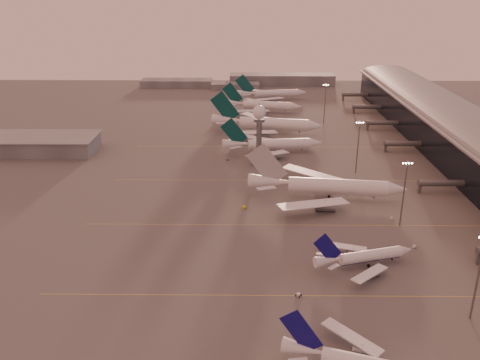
{
  "coord_description": "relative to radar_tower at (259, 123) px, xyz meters",
  "views": [
    {
      "loc": [
        -1.58,
        -112.2,
        82.7
      ],
      "look_at": [
        -3.59,
        77.35,
        8.91
      ],
      "focal_mm": 38.0,
      "sensor_mm": 36.0,
      "label": 1
    }
  ],
  "objects": [
    {
      "name": "ground",
      "position": [
        -5.0,
        -120.0,
        -20.95
      ],
      "size": [
        700.0,
        700.0,
        0.0
      ],
      "primitive_type": "plane",
      "color": "#585555",
      "rests_on": "ground"
    },
    {
      "name": "taxiway_markings",
      "position": [
        25.0,
        -64.0,
        -20.94
      ],
      "size": [
        180.0,
        185.25,
        0.02
      ],
      "color": "gold",
      "rests_on": "ground"
    },
    {
      "name": "hangar",
      "position": [
        -125.0,
        20.0,
        -16.63
      ],
      "size": [
        82.0,
        27.0,
        8.5
      ],
      "color": "slate",
      "rests_on": "ground"
    },
    {
      "name": "radar_tower",
      "position": [
        0.0,
        0.0,
        0.0
      ],
      "size": [
        6.4,
        6.4,
        31.1
      ],
      "color": "#585B60",
      "rests_on": "ground"
    },
    {
      "name": "mast_a",
      "position": [
        53.0,
        -120.0,
        -7.21
      ],
      "size": [
        3.6,
        0.56,
        25.0
      ],
      "color": "#585B60",
      "rests_on": "ground"
    },
    {
      "name": "mast_b",
      "position": [
        50.0,
        -65.0,
        -7.21
      ],
      "size": [
        3.6,
        0.56,
        25.0
      ],
      "color": "#585B60",
      "rests_on": "ground"
    },
    {
      "name": "mast_c",
      "position": [
        45.0,
        -10.0,
        -7.21
      ],
      "size": [
        3.6,
        0.56,
        25.0
      ],
      "color": "#585B60",
      "rests_on": "ground"
    },
    {
      "name": "mast_d",
      "position": [
        43.0,
        80.0,
        -7.21
      ],
      "size": [
        3.6,
        0.56,
        25.0
      ],
      "color": "#585B60",
      "rests_on": "ground"
    },
    {
      "name": "distant_horizon",
      "position": [
        -2.38,
        205.14,
        -17.06
      ],
      "size": [
        165.0,
        37.5,
        9.0
      ],
      "color": "slate",
      "rests_on": "ground"
    },
    {
      "name": "narrowbody_mid",
      "position": [
        30.54,
        -93.46,
        -18.26
      ],
      "size": [
        33.14,
        26.08,
        13.27
      ],
      "color": "white",
      "rests_on": "ground"
    },
    {
      "name": "widebody_white",
      "position": [
        26.8,
        -40.36,
        -17.0
      ],
      "size": [
        64.61,
        51.49,
        22.77
      ],
      "color": "white",
      "rests_on": "ground"
    },
    {
      "name": "greentail_a",
      "position": [
        7.62,
        19.77,
        -17.57
      ],
      "size": [
        52.67,
        42.35,
        19.15
      ],
      "color": "white",
      "rests_on": "ground"
    },
    {
      "name": "greentail_b",
      "position": [
        5.87,
        57.05,
        -16.72
      ],
      "size": [
        65.27,
        52.24,
        23.92
      ],
      "color": "white",
      "rests_on": "ground"
    },
    {
      "name": "greentail_c",
      "position": [
        4.81,
        109.22,
        -17.48
      ],
      "size": [
        53.71,
        43.01,
        19.66
      ],
      "color": "white",
      "rests_on": "ground"
    },
    {
      "name": "greentail_d",
      "position": [
        13.42,
        148.06,
        -17.44
      ],
      "size": [
        54.43,
        43.66,
        19.86
      ],
      "color": "white",
      "rests_on": "ground"
    },
    {
      "name": "gsv_tug_mid",
      "position": [
        8.65,
        -110.39,
        -20.5
      ],
      "size": [
        3.57,
        3.28,
        0.88
      ],
      "color": "silver",
      "rests_on": "ground"
    },
    {
      "name": "gsv_truck_b",
      "position": [
        50.36,
        -81.81,
        -19.88
      ],
      "size": [
        5.51,
        3.66,
        2.1
      ],
      "color": "silver",
      "rests_on": "ground"
    },
    {
      "name": "gsv_truck_c",
      "position": [
        -6.46,
        -50.57,
        -19.7
      ],
      "size": [
        6.09,
        5.5,
        2.45
      ],
      "color": "yellow",
      "rests_on": "ground"
    },
    {
      "name": "gsv_catering_b",
      "position": [
        48.53,
        -59.8,
        -19.18
      ],
      "size": [
        4.7,
        3.25,
        3.53
      ],
      "color": "silver",
      "rests_on": "ground"
    },
    {
      "name": "gsv_tug_far",
      "position": [
        6.51,
        -20.81,
        -20.37
      ],
      "size": [
        3.93,
        4.6,
        1.13
      ],
      "color": "silver",
      "rests_on": "ground"
    },
    {
      "name": "gsv_truck_d",
      "position": [
        -15.37,
        7.06,
        -19.91
      ],
      "size": [
        3.1,
        5.35,
        2.04
      ],
      "color": "#515456",
      "rests_on": "ground"
    }
  ]
}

